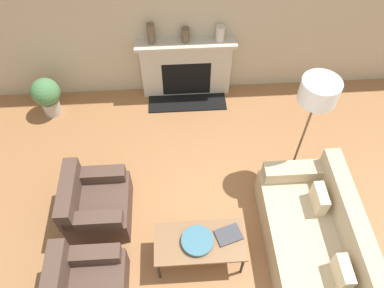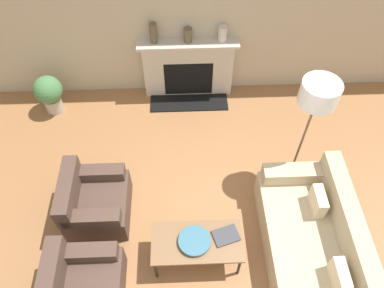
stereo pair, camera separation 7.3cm
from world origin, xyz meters
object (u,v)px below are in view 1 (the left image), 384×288
Objects in this scene: floor_lamp at (316,99)px; bowl at (197,241)px; coffee_table at (200,243)px; mantel_vase_center_right at (220,33)px; mantel_vase_left at (151,34)px; couch at (316,244)px; book at (229,235)px; potted_plant at (47,95)px; fireplace at (186,69)px; armchair_far at (95,204)px; mantel_vase_center_left at (185,35)px.

bowl is at bearing -140.41° from floor_lamp.
mantel_vase_center_right reaches higher than coffee_table.
mantel_vase_left reaches higher than mantel_vase_center_right.
couch is 8.16× the size of mantel_vase_center_right.
bowl is 2.09m from floor_lamp.
coffee_table is 3.07× the size of book.
coffee_table is at bearing -49.60° from potted_plant.
bowl reaches higher than coffee_table.
mantel_vase_center_right is at bearing 1.72° from fireplace.
mantel_vase_left is (-0.48, 2.93, 0.70)m from bowl.
bowl is 0.55× the size of potted_plant.
mantel_vase_left reaches higher than coffee_table.
bowl is at bearing -117.69° from armchair_far.
floor_lamp is at bearing 39.99° from coffee_table.
bowl is at bearing 172.05° from book.
coffee_table is at bearing -80.19° from mantel_vase_left.
mantel_vase_center_right is at bearing -164.06° from couch.
bowl is 0.21× the size of floor_lamp.
floor_lamp is 2.27m from mantel_vase_center_left.
coffee_table is 2.83× the size of bowl.
book is 1.07× the size of mantel_vase_left.
couch is at bearing -2.42° from coffee_table.
fireplace is 2.91m from coffee_table.
couch is at bearing -74.06° from mantel_vase_center_right.
book is (-1.03, 0.11, 0.15)m from couch.
fireplace is 2.22m from potted_plant.
fireplace is 3.27m from couch.
bowl is at bearing -80.73° from mantel_vase_left.
floor_lamp is at bearing -51.45° from mantel_vase_center_left.
coffee_table is (0.00, -2.91, -0.08)m from fireplace.
floor_lamp is at bearing -78.92° from armchair_far.
couch is 6.19× the size of mantel_vase_left.
bowl is (-1.39, 0.05, 0.17)m from couch.
couch reaches higher than book.
floor_lamp reaches higher than mantel_vase_center_right.
couch is 5.31× the size of bowl.
bowl is 3.00m from mantel_vase_center_left.
floor_lamp is (1.42, 1.18, 0.99)m from bowl.
floor_lamp is at bearing 178.57° from couch.
potted_plant is (-2.19, -0.33, -0.11)m from fireplace.
mantel_vase_center_right is at bearing 80.07° from coffee_table.
coffee_table is at bearing -99.93° from mantel_vase_center_right.
coffee_table is 3.01m from mantel_vase_center_left.
mantel_vase_center_left reaches higher than couch.
book is 2.95m from mantel_vase_center_right.
armchair_far is 2.96m from floor_lamp.
armchair_far is 3.42× the size of mantel_vase_center_right.
floor_lamp is at bearing -51.24° from fireplace.
mantel_vase_center_left is 2.34m from potted_plant.
fireplace is 4.88× the size of mantel_vase_left.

